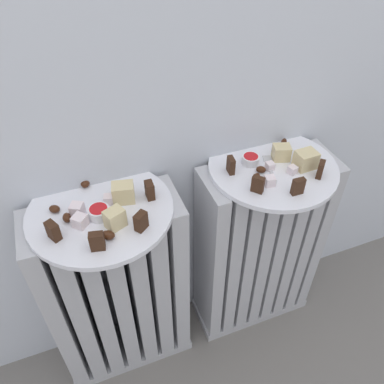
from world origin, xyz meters
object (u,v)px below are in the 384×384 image
object	(u,v)px
fork	(269,165)
radiator_left	(119,294)
plate_left	(100,211)
plate_right	(273,167)
jam_bowl_left	(99,212)
jam_bowl_right	(251,159)
radiator_right	(258,250)

from	to	relation	value
fork	radiator_left	bearing A→B (deg)	-179.70
radiator_left	plate_left	xyz separation A→B (m)	(0.00, 0.00, 0.31)
plate_right	plate_left	bearing A→B (deg)	180.00
plate_left	jam_bowl_left	distance (m)	0.03
plate_left	jam_bowl_left	size ratio (longest dim) A/B	7.01
plate_right	fork	distance (m)	0.01
radiator_left	plate_left	world-z (taller)	plate_left
radiator_left	jam_bowl_left	world-z (taller)	jam_bowl_left
plate_right	jam_bowl_left	bearing A→B (deg)	-176.84
jam_bowl_left	jam_bowl_right	world-z (taller)	jam_bowl_left
plate_right	jam_bowl_right	xyz separation A→B (m)	(-0.05, 0.03, 0.02)
radiator_right	plate_left	bearing A→B (deg)	-180.00
jam_bowl_right	radiator_right	bearing A→B (deg)	-28.71
plate_left	jam_bowl_right	bearing A→B (deg)	4.08
radiator_left	plate_right	distance (m)	0.52
jam_bowl_right	fork	bearing A→B (deg)	-32.17
radiator_left	plate_left	distance (m)	0.31
fork	jam_bowl_right	bearing A→B (deg)	147.83
radiator_left	radiator_right	size ratio (longest dim) A/B	1.00
plate_left	jam_bowl_left	world-z (taller)	jam_bowl_left
plate_left	jam_bowl_right	distance (m)	0.37
plate_left	jam_bowl_left	bearing A→B (deg)	-101.25
radiator_left	jam_bowl_right	bearing A→B (deg)	4.08
plate_right	fork	world-z (taller)	fork
jam_bowl_left	fork	size ratio (longest dim) A/B	0.50
radiator_left	fork	distance (m)	0.51
plate_right	jam_bowl_left	world-z (taller)	jam_bowl_left
fork	radiator_right	bearing A→B (deg)	-12.58
plate_left	plate_right	world-z (taller)	same
jam_bowl_right	jam_bowl_left	bearing A→B (deg)	-172.44
fork	jam_bowl_left	bearing A→B (deg)	-176.47
radiator_left	radiator_right	world-z (taller)	same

